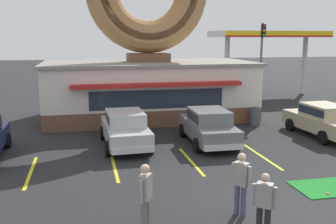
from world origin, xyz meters
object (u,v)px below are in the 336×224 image
Objects in this scene: traffic_light_pole at (262,53)px; pedestrian_hooded_kid at (264,203)px; car_silver at (125,127)px; pedestrian_leather_jacket_man at (145,195)px; car_grey at (208,125)px; pedestrian_blue_sweater_man at (241,181)px; car_champagne at (323,119)px; trash_bin at (255,116)px.

pedestrian_hooded_kid is at bearing -115.00° from traffic_light_pole.
traffic_light_pole is (10.82, 9.29, 2.84)m from car_silver.
car_grey is at bearing 61.66° from pedestrian_leather_jacket_man.
pedestrian_blue_sweater_man is at bearing 8.13° from pedestrian_leather_jacket_man.
trash_bin is at bearing 124.51° from car_champagne.
traffic_light_pole reaches higher than pedestrian_hooded_kid.
traffic_light_pole is (8.47, 18.15, 2.80)m from pedestrian_hooded_kid.
trash_bin is at bearing 40.24° from car_grey.
pedestrian_blue_sweater_man is (2.30, -7.59, 0.11)m from car_silver.
car_silver is (-9.63, 0.25, 0.00)m from car_champagne.
traffic_light_pole reaches higher than pedestrian_blue_sweater_man.
car_silver is 4.72× the size of trash_bin.
car_champagne is at bearing 49.83° from pedestrian_hooded_kid.
car_champagne is 11.27m from pedestrian_hooded_kid.
pedestrian_leather_jacket_man is 0.30× the size of traffic_light_pole.
car_grey is 2.61× the size of pedestrian_blue_sweater_man.
trash_bin is (7.87, 10.80, -0.49)m from pedestrian_leather_jacket_man.
trash_bin is 7.94m from traffic_light_pole.
pedestrian_blue_sweater_man reaches higher than trash_bin.
car_champagne is 1.00× the size of car_silver.
pedestrian_blue_sweater_man is at bearing -101.32° from car_grey.
car_silver is at bearing 178.49° from car_champagne.
pedestrian_hooded_kid is (2.36, -8.86, 0.04)m from car_silver.
car_grey is at bearing -5.33° from car_silver.
pedestrian_hooded_kid reaches higher than trash_bin.
pedestrian_blue_sweater_man reaches higher than car_grey.
trash_bin is at bearing 66.25° from pedestrian_hooded_kid.
car_silver is at bearing -159.32° from trash_bin.
car_silver reaches higher than trash_bin.
pedestrian_leather_jacket_man reaches higher than car_grey.
car_grey is at bearing 78.68° from pedestrian_blue_sweater_man.
trash_bin is (7.51, 2.83, -0.37)m from car_silver.
car_silver and car_grey have the same top height.
pedestrian_leather_jacket_man is (-2.66, -0.38, 0.00)m from pedestrian_blue_sweater_man.
pedestrian_blue_sweater_man is 1.28m from pedestrian_hooded_kid.
pedestrian_leather_jacket_man is 13.37m from trash_bin.
car_grey is at bearing 80.76° from pedestrian_hooded_kid.
pedestrian_blue_sweater_man is at bearing -134.99° from car_champagne.
pedestrian_leather_jacket_man reaches higher than car_silver.
pedestrian_hooded_kid is at bearing -130.17° from car_champagne.
pedestrian_hooded_kid is (-7.27, -8.61, 0.04)m from car_champagne.
pedestrian_hooded_kid is at bearing -99.24° from car_grey.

